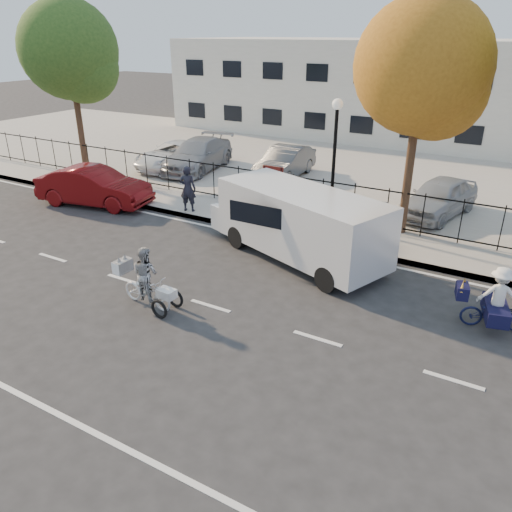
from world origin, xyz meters
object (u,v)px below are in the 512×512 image
Objects in this scene: lot_car_a at (198,155)px; pedestrian at (188,189)px; lamppost at (335,141)px; lot_car_c at (285,163)px; white_van at (298,222)px; red_sedan at (94,187)px; zebra_trike at (147,284)px; lot_car_b at (174,155)px; bull_bike at (495,305)px; lot_car_d at (439,197)px.

pedestrian is at bearing -66.21° from lot_car_a.
lamppost reaches higher than lot_car_c.
red_sedan is at bearing -163.86° from white_van.
lot_car_a is 1.18× the size of lot_car_c.
zebra_trike is at bearing -136.76° from red_sedan.
lot_car_b is at bearing -171.95° from lot_car_c.
lamppost reaches higher than bull_bike.
lamppost is at bearing -51.14° from lot_car_c.
zebra_trike is 12.47m from lot_car_c.
lot_car_d is at bearing 0.84° from lot_car_b.
zebra_trike is at bearing -82.46° from lot_car_c.
bull_bike is (7.81, 3.26, 0.01)m from zebra_trike.
white_van reaches higher than lot_car_a.
zebra_trike is 11.59m from lot_car_d.
bull_bike is at bearing 7.43° from white_van.
lamppost is 2.28× the size of zebra_trike.
white_van reaches higher than lot_car_c.
red_sedan is (-9.24, -2.36, -2.35)m from lamppost.
lot_car_c is at bearing -46.76° from red_sedan.
zebra_trike is 0.37× the size of lot_car_a.
lot_car_a is (-8.78, 6.89, -0.31)m from white_van.
lot_car_c is (-10.12, 8.99, 0.22)m from bull_bike.
bull_bike is at bearing -36.07° from lamppost.
pedestrian reaches higher than lot_car_a.
lamppost is 0.94× the size of lot_car_b.
bull_bike is 13.54m from lot_car_c.
zebra_trike is 0.41× the size of lot_car_b.
pedestrian reaches higher than bull_bike.
lot_car_a reaches higher than lot_car_b.
bull_bike is 0.43× the size of lot_car_d.
zebra_trike is 0.46× the size of lot_car_d.
red_sedan reaches higher than lot_car_b.
lot_car_b is at bearing 166.70° from white_van.
bull_bike is 0.41× the size of lot_car_c.
red_sedan is (-9.36, 0.64, -0.44)m from white_van.
pedestrian reaches higher than lot_car_b.
red_sedan is at bearing -128.52° from lot_car_c.
bull_bike is at bearing -108.67° from red_sedan.
bull_bike reaches higher than red_sedan.
zebra_trike is 8.46m from bull_bike.
white_van reaches higher than red_sedan.
lot_car_c is 1.05× the size of lot_car_d.
lot_car_c is (1.02, 6.09, -0.17)m from pedestrian.
lamppost is at bearing 39.69° from bull_bike.
lamppost is 5.82m from pedestrian.
white_van is at bearing -20.87° from zebra_trike.
lamppost is 6.71m from lot_car_c.
lamppost is at bearing -11.00° from zebra_trike.
lot_car_b is (-0.63, 5.94, 0.02)m from red_sedan.
pedestrian is at bearing -87.86° from red_sedan.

